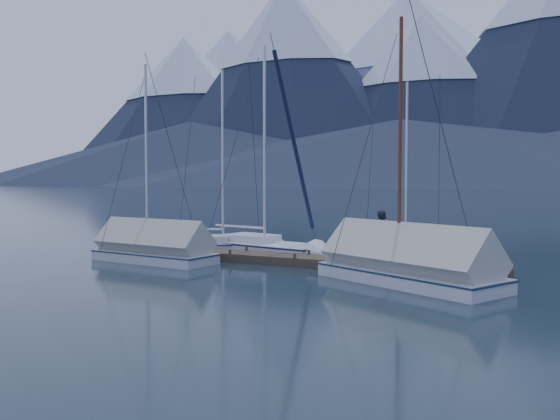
# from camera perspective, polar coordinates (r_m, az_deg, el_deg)

# --- Properties ---
(ground) EXTENTS (1000.00, 1000.00, 0.00)m
(ground) POSITION_cam_1_polar(r_m,az_deg,el_deg) (22.90, -2.26, -5.74)
(ground) COLOR black
(ground) RESTS_ON ground
(dock) EXTENTS (18.00, 1.50, 0.54)m
(dock) POSITION_cam_1_polar(r_m,az_deg,el_deg) (24.63, -0.00, -4.86)
(dock) COLOR #382D23
(dock) RESTS_ON ground
(mooring_posts) EXTENTS (15.12, 1.52, 0.35)m
(mooring_posts) POSITION_cam_1_polar(r_m,az_deg,el_deg) (24.83, -1.03, -4.24)
(mooring_posts) COLOR #382D23
(mooring_posts) RESTS_ON ground
(sailboat_open_left) EXTENTS (7.44, 4.41, 9.50)m
(sailboat_open_left) POSITION_cam_1_polar(r_m,az_deg,el_deg) (28.53, -4.50, -3.68)
(sailboat_open_left) COLOR silver
(sailboat_open_left) RESTS_ON ground
(sailboat_open_mid) EXTENTS (8.27, 3.89, 10.56)m
(sailboat_open_mid) POSITION_cam_1_polar(r_m,az_deg,el_deg) (27.34, -0.57, -3.92)
(sailboat_open_mid) COLOR silver
(sailboat_open_mid) RESTS_ON ground
(sailboat_open_right) EXTENTS (6.53, 3.07, 8.33)m
(sailboat_open_right) POSITION_cam_1_polar(r_m,az_deg,el_deg) (25.96, 12.95, -4.45)
(sailboat_open_right) COLOR silver
(sailboat_open_right) RESTS_ON ground
(sailboat_covered_near) EXTENTS (7.77, 5.34, 9.80)m
(sailboat_covered_near) POSITION_cam_1_polar(r_m,az_deg,el_deg) (20.52, 11.02, -5.44)
(sailboat_covered_near) COLOR silver
(sailboat_covered_near) RESTS_ON ground
(sailboat_covered_far) EXTENTS (6.64, 2.82, 9.09)m
(sailboat_covered_far) POSITION_cam_1_polar(r_m,az_deg,el_deg) (25.79, -12.84, -3.83)
(sailboat_covered_far) COLOR silver
(sailboat_covered_far) RESTS_ON ground
(person) EXTENTS (0.59, 0.78, 1.93)m
(person) POSITION_cam_1_polar(r_m,az_deg,el_deg) (23.13, 9.88, -2.44)
(person) COLOR black
(person) RESTS_ON dock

